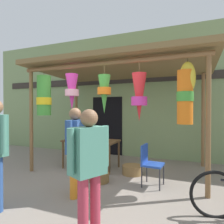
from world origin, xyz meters
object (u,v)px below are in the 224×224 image
customer_foreground (89,163)px  display_table (91,143)px  wicker_basket_by_table (99,177)px  shopper_by_bananas (75,144)px  flower_heap_on_table (88,138)px  wicker_basket_spare (132,170)px  folding_chair (149,161)px

customer_foreground → display_table: bearing=117.8°
wicker_basket_by_table → shopper_by_bananas: 1.17m
display_table → flower_heap_on_table: flower_heap_on_table is taller
wicker_basket_by_table → customer_foreground: 2.08m
flower_heap_on_table → shopper_by_bananas: size_ratio=0.43×
wicker_basket_by_table → shopper_by_bananas: size_ratio=0.27×
wicker_basket_by_table → wicker_basket_spare: wicker_basket_spare is taller
customer_foreground → shopper_by_bananas: size_ratio=0.98×
customer_foreground → shopper_by_bananas: 1.25m
wicker_basket_by_table → flower_heap_on_table: bearing=131.3°
flower_heap_on_table → shopper_by_bananas: (0.63, -1.62, 0.14)m
display_table → folding_chair: 1.83m
flower_heap_on_table → wicker_basket_by_table: 1.28m
display_table → shopper_by_bananas: bearing=-71.1°
display_table → flower_heap_on_table: 0.15m
flower_heap_on_table → folding_chair: (1.76, -0.60, -0.30)m
wicker_basket_by_table → folding_chair: bearing=10.9°
wicker_basket_by_table → wicker_basket_spare: bearing=55.2°
flower_heap_on_table → folding_chair: bearing=-18.9°
display_table → wicker_basket_spare: (1.18, -0.09, -0.57)m
wicker_basket_by_table → shopper_by_bananas: bearing=-95.7°
display_table → wicker_basket_spare: size_ratio=2.96×
flower_heap_on_table → wicker_basket_by_table: size_ratio=1.57×
display_table → wicker_basket_by_table: bearing=-52.6°
wicker_basket_by_table → shopper_by_bananas: shopper_by_bananas is taller
folding_chair → wicker_basket_by_table: bearing=-169.1°
display_table → wicker_basket_by_table: (0.65, -0.85, -0.57)m
folding_chair → wicker_basket_spare: bearing=133.5°
shopper_by_bananas → customer_foreground: bearing=-49.7°
folding_chair → display_table: bearing=159.2°
customer_foreground → wicker_basket_by_table: bearing=112.4°
shopper_by_bananas → folding_chair: bearing=42.0°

